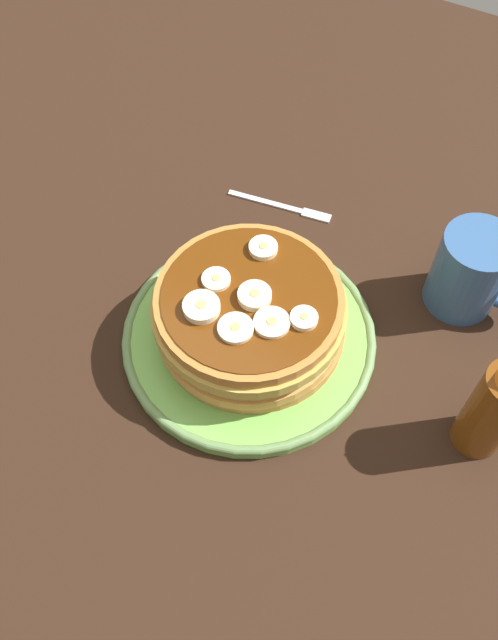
{
  "coord_description": "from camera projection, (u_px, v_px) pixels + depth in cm",
  "views": [
    {
      "loc": [
        17.09,
        -31.2,
        59.09
      ],
      "look_at": [
        0.0,
        0.0,
        4.12
      ],
      "focal_mm": 36.65,
      "sensor_mm": 36.0,
      "label": 1
    }
  ],
  "objects": [
    {
      "name": "banana_slice_1",
      "position": [
        272.0,
        323.0,
        0.6
      ],
      "size": [
        3.44,
        3.44,
        0.7
      ],
      "color": "#FAE2BB",
      "rests_on": "pancake_stack"
    },
    {
      "name": "banana_slice_3",
      "position": [
        305.0,
        317.0,
        0.6
      ],
      "size": [
        2.64,
        2.64,
        0.85
      ],
      "color": "#FDEBC4",
      "rests_on": "pancake_stack"
    },
    {
      "name": "banana_slice_0",
      "position": [
        257.0,
        293.0,
        0.62
      ],
      "size": [
        3.26,
        3.26,
        1.04
      ],
      "color": "#F9E3B4",
      "rests_on": "pancake_stack"
    },
    {
      "name": "plate",
      "position": [
        249.0,
        337.0,
        0.68
      ],
      "size": [
        26.42,
        26.42,
        1.73
      ],
      "color": "#72B74C",
      "rests_on": "ground_plane"
    },
    {
      "name": "coffee_mug",
      "position": [
        473.0,
        272.0,
        0.68
      ],
      "size": [
        11.14,
        7.56,
        9.66
      ],
      "color": "#33598C",
      "rests_on": "ground_plane"
    },
    {
      "name": "syrup_bottle",
      "position": [
        496.0,
        408.0,
        0.58
      ],
      "size": [
        4.7,
        4.7,
        14.33
      ],
      "color": "brown",
      "rests_on": "ground_plane"
    },
    {
      "name": "banana_slice_4",
      "position": [
        201.0,
        307.0,
        0.61
      ],
      "size": [
        3.54,
        3.54,
        1.07
      ],
      "color": "#F2EBC6",
      "rests_on": "pancake_stack"
    },
    {
      "name": "banana_slice_5",
      "position": [
        218.0,
        277.0,
        0.63
      ],
      "size": [
        2.82,
        2.82,
        0.71
      ],
      "color": "beige",
      "rests_on": "pancake_stack"
    },
    {
      "name": "banana_slice_6",
      "position": [
        236.0,
        329.0,
        0.6
      ],
      "size": [
        3.36,
        3.36,
        0.7
      ],
      "color": "#F5EFC1",
      "rests_on": "pancake_stack"
    },
    {
      "name": "ground_plane",
      "position": [
        249.0,
        348.0,
        0.7
      ],
      "size": [
        140.0,
        140.0,
        3.0
      ],
      "primitive_type": "cube",
      "color": "black"
    },
    {
      "name": "banana_slice_2",
      "position": [
        263.0,
        248.0,
        0.65
      ],
      "size": [
        2.9,
        2.9,
        0.89
      ],
      "color": "#F7E9B5",
      "rests_on": "pancake_stack"
    },
    {
      "name": "fork",
      "position": [
        285.0,
        207.0,
        0.79
      ],
      "size": [
        13.0,
        2.95,
        0.5
      ],
      "color": "silver",
      "rests_on": "ground_plane"
    },
    {
      "name": "pancake_stack",
      "position": [
        248.0,
        315.0,
        0.65
      ],
      "size": [
        19.36,
        20.01,
        6.96
      ],
      "color": "#BE773E",
      "rests_on": "plate"
    }
  ]
}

